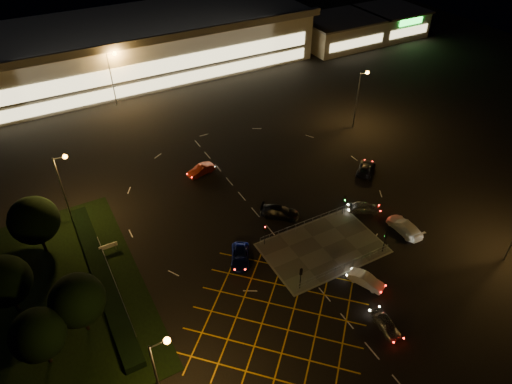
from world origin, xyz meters
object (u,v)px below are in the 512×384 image
car_queue_white (366,280)px  car_east_grey (366,168)px  signal_nw (265,231)px  car_circ_red (201,170)px  signal_ne (344,201)px  car_left_blue (240,257)px  car_approach_white (405,227)px  car_right_silver (364,207)px  car_far_dkgrey (280,212)px  signal_sw (301,275)px  car_near_silver (386,324)px  signal_se (385,238)px

car_queue_white → car_east_grey: same height
signal_nw → car_circ_red: size_ratio=0.73×
signal_ne → car_east_grey: signal_ne is taller
signal_nw → signal_ne: (12.00, 0.00, 0.00)m
car_left_blue → car_approach_white: bearing=13.2°
car_right_silver → car_east_grey: size_ratio=0.86×
signal_nw → car_approach_white: 18.19m
car_far_dkgrey → car_right_silver: car_far_dkgrey is taller
signal_nw → car_east_grey: bearing=16.7°
signal_sw → car_near_silver: bearing=119.9°
car_left_blue → car_near_silver: bearing=-32.7°
signal_se → car_near_silver: (-7.06, -8.58, -1.72)m
signal_nw → car_circ_red: signal_nw is taller
car_right_silver → car_approach_white: size_ratio=0.78×
signal_sw → car_left_blue: size_ratio=0.67×
car_far_dkgrey → signal_se: bearing=-105.7°
car_far_dkgrey → car_right_silver: (10.44, -4.59, -0.05)m
car_far_dkgrey → car_right_silver: bearing=-72.1°
car_queue_white → car_east_grey: (14.27, 17.33, -0.00)m
car_east_grey → signal_nw: bearing=67.1°
signal_ne → car_east_grey: bearing=34.6°
signal_nw → car_near_silver: size_ratio=0.83×
car_queue_white → car_approach_white: size_ratio=0.77×
car_left_blue → car_right_silver: 18.75m
signal_nw → car_east_grey: size_ratio=0.65×
signal_sw → signal_nw: (0.00, 7.99, 0.00)m
car_east_grey → car_approach_white: (-4.22, -12.74, 0.10)m
signal_nw → car_left_blue: 4.30m
car_circ_red → car_approach_white: car_approach_white is taller
signal_sw → car_approach_white: (16.96, 1.58, -1.59)m
car_left_blue → car_circ_red: size_ratio=1.09×
signal_se → car_circ_red: signal_se is taller
signal_se → car_left_blue: size_ratio=0.67×
signal_sw → car_queue_white: signal_sw is taller
car_approach_white → car_far_dkgrey: bearing=-38.3°
signal_se → car_queue_white: signal_se is taller
car_east_grey → car_right_silver: bearing=99.3°
car_right_silver → car_circ_red: car_circ_red is taller
car_left_blue → car_approach_white: car_approach_white is taller
signal_sw → car_east_grey: size_ratio=0.65×
car_right_silver → car_circ_red: (-15.79, 18.60, 0.01)m
car_left_blue → car_east_grey: (25.02, 7.25, 0.02)m
signal_ne → car_east_grey: 11.28m
car_right_silver → car_east_grey: 9.54m
signal_sw → signal_se: size_ratio=1.00×
car_near_silver → car_east_grey: size_ratio=0.79×
signal_sw → car_left_blue: bearing=-61.5°
car_near_silver → car_queue_white: 5.91m
car_near_silver → car_left_blue: (-8.78, 15.66, 0.00)m
signal_sw → signal_nw: 7.99m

